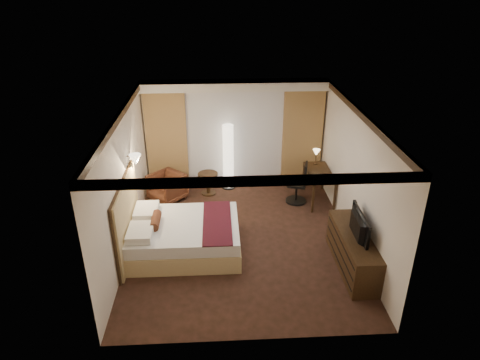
{
  "coord_description": "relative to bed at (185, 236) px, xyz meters",
  "views": [
    {
      "loc": [
        -0.45,
        -7.47,
        4.97
      ],
      "look_at": [
        0.0,
        0.4,
        1.15
      ],
      "focal_mm": 32.0,
      "sensor_mm": 36.0,
      "label": 1
    }
  ],
  "objects": [
    {
      "name": "headboard",
      "position": [
        -1.07,
        -0.0,
        0.44
      ],
      "size": [
        0.12,
        1.96,
        1.5
      ],
      "primitive_type": null,
      "color": "tan",
      "rests_on": "floor"
    },
    {
      "name": "television",
      "position": [
        3.1,
        -0.73,
        0.69
      ],
      "size": [
        0.59,
        1.0,
        0.13
      ],
      "primitive_type": "imported",
      "rotation": [
        0.0,
        0.0,
        1.54
      ],
      "color": "black",
      "rests_on": "dresser"
    },
    {
      "name": "left_wall",
      "position": [
        -1.12,
        0.35,
        1.04
      ],
      "size": [
        0.02,
        5.5,
        2.7
      ],
      "primitive_type": "cube",
      "color": "beige",
      "rests_on": "floor"
    },
    {
      "name": "soffit",
      "position": [
        1.13,
        2.85,
        2.29
      ],
      "size": [
        4.5,
        0.5,
        0.2
      ],
      "primitive_type": "cube",
      "color": "white",
      "rests_on": "ceiling"
    },
    {
      "name": "dresser",
      "position": [
        3.13,
        -0.73,
        0.05
      ],
      "size": [
        0.5,
        1.84,
        0.71
      ],
      "primitive_type": null,
      "color": "black",
      "rests_on": "floor"
    },
    {
      "name": "back_wall",
      "position": [
        1.13,
        3.1,
        1.04
      ],
      "size": [
        4.5,
        0.02,
        2.7
      ],
      "primitive_type": "cube",
      "color": "beige",
      "rests_on": "floor"
    },
    {
      "name": "curtain_right_drape",
      "position": [
        2.83,
        2.96,
        0.94
      ],
      "size": [
        1.0,
        0.14,
        2.45
      ],
      "primitive_type": "cube",
      "color": "tan",
      "rests_on": "back_wall"
    },
    {
      "name": "wall_sconce",
      "position": [
        -0.96,
        0.83,
        1.31
      ],
      "size": [
        0.24,
        0.24,
        0.24
      ],
      "primitive_type": null,
      "color": "white",
      "rests_on": "left_wall"
    },
    {
      "name": "curtain_left_drape",
      "position": [
        -0.57,
        2.96,
        0.94
      ],
      "size": [
        1.0,
        0.14,
        2.45
      ],
      "primitive_type": "cube",
      "color": "tan",
      "rests_on": "back_wall"
    },
    {
      "name": "armchair",
      "position": [
        -0.55,
        2.13,
        0.06
      ],
      "size": [
        0.99,
        0.99,
        0.74
      ],
      "primitive_type": "imported",
      "rotation": [
        0.0,
        0.0,
        -0.77
      ],
      "color": "#4A2916",
      "rests_on": "floor"
    },
    {
      "name": "desk_lamp",
      "position": [
        3.08,
        2.38,
        0.61
      ],
      "size": [
        0.18,
        0.18,
        0.34
      ],
      "primitive_type": null,
      "color": "#FFD899",
      "rests_on": "desk"
    },
    {
      "name": "right_wall",
      "position": [
        3.38,
        0.35,
        1.04
      ],
      "size": [
        0.02,
        5.5,
        2.7
      ],
      "primitive_type": "cube",
      "color": "beige",
      "rests_on": "floor"
    },
    {
      "name": "side_table",
      "position": [
        0.43,
        2.4,
        -0.04
      ],
      "size": [
        0.5,
        0.5,
        0.55
      ],
      "primitive_type": null,
      "color": "black",
      "rests_on": "floor"
    },
    {
      "name": "desk",
      "position": [
        3.08,
        1.9,
        0.06
      ],
      "size": [
        0.55,
        1.25,
        0.75
      ],
      "primitive_type": null,
      "color": "black",
      "rests_on": "floor"
    },
    {
      "name": "floor",
      "position": [
        1.13,
        0.35,
        -0.31
      ],
      "size": [
        4.5,
        5.5,
        0.01
      ],
      "primitive_type": "cube",
      "color": "black",
      "rests_on": "ground"
    },
    {
      "name": "office_chair",
      "position": [
        2.54,
        1.85,
        0.2
      ],
      "size": [
        0.6,
        0.6,
        1.02
      ],
      "primitive_type": null,
      "rotation": [
        0.0,
        0.0,
        -0.27
      ],
      "color": "black",
      "rests_on": "floor"
    },
    {
      "name": "ceiling",
      "position": [
        1.13,
        0.35,
        2.39
      ],
      "size": [
        4.5,
        5.5,
        0.01
      ],
      "primitive_type": "cube",
      "color": "white",
      "rests_on": "back_wall"
    },
    {
      "name": "floor_lamp",
      "position": [
        0.94,
        2.72,
        0.53
      ],
      "size": [
        0.36,
        0.36,
        1.69
      ],
      "primitive_type": null,
      "color": "white",
      "rests_on": "floor"
    },
    {
      "name": "crown_molding",
      "position": [
        1.13,
        0.35,
        2.33
      ],
      "size": [
        4.5,
        5.5,
        0.12
      ],
      "primitive_type": null,
      "color": "black",
      "rests_on": "ceiling"
    },
    {
      "name": "curtain_sheer",
      "position": [
        1.13,
        3.02,
        0.94
      ],
      "size": [
        2.48,
        0.04,
        2.45
      ],
      "primitive_type": "cube",
      "color": "silver",
      "rests_on": "back_wall"
    },
    {
      "name": "bed",
      "position": [
        0.0,
        0.0,
        0.0
      ],
      "size": [
        2.13,
        1.66,
        0.62
      ],
      "primitive_type": null,
      "color": "white",
      "rests_on": "floor"
    }
  ]
}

